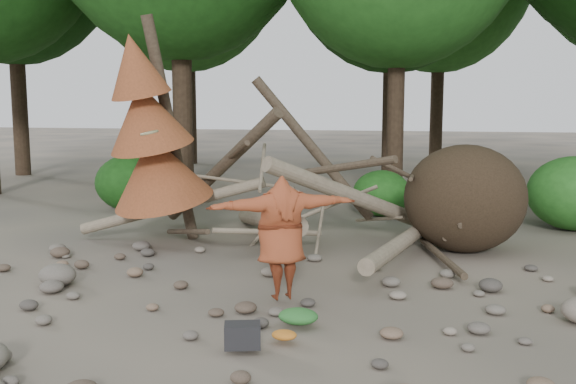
# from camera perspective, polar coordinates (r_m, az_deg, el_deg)

# --- Properties ---
(ground) EXTENTS (120.00, 120.00, 0.00)m
(ground) POSITION_cam_1_polar(r_m,az_deg,el_deg) (8.41, -1.96, -10.88)
(ground) COLOR #514C44
(ground) RESTS_ON ground
(deadfall_pile) EXTENTS (8.55, 5.24, 3.30)m
(deadfall_pile) POSITION_cam_1_polar(r_m,az_deg,el_deg) (12.05, 12.69, -0.71)
(deadfall_pile) COLOR #332619
(deadfall_pile) RESTS_ON ground
(dead_conifer) EXTENTS (2.06, 2.16, 4.35)m
(dead_conifer) POSITION_cam_1_polar(r_m,az_deg,el_deg) (12.23, -12.07, 4.90)
(dead_conifer) COLOR #4C3F30
(dead_conifer) RESTS_ON ground
(bush_left) EXTENTS (1.80, 1.80, 1.44)m
(bush_left) POSITION_cam_1_polar(r_m,az_deg,el_deg) (16.82, -13.76, 0.82)
(bush_left) COLOR #194C14
(bush_left) RESTS_ON ground
(bush_mid) EXTENTS (1.40, 1.40, 1.12)m
(bush_mid) POSITION_cam_1_polar(r_m,az_deg,el_deg) (15.69, 8.32, -0.11)
(bush_mid) COLOR #22601B
(bush_mid) RESTS_ON ground
(bush_right) EXTENTS (2.00, 2.00, 1.60)m
(bush_right) POSITION_cam_1_polar(r_m,az_deg,el_deg) (15.09, 24.16, -0.10)
(bush_right) COLOR #2B7223
(bush_right) RESTS_ON ground
(frisbee_thrower) EXTENTS (2.82, 1.53, 2.29)m
(frisbee_thrower) POSITION_cam_1_polar(r_m,az_deg,el_deg) (8.64, -0.61, -4.04)
(frisbee_thrower) COLOR #943E21
(frisbee_thrower) RESTS_ON ground
(backpack) EXTENTS (0.45, 0.36, 0.26)m
(backpack) POSITION_cam_1_polar(r_m,az_deg,el_deg) (7.20, -4.07, -13.04)
(backpack) COLOR black
(backpack) RESTS_ON ground
(cloth_green) EXTENTS (0.49, 0.41, 0.18)m
(cloth_green) POSITION_cam_1_polar(r_m,az_deg,el_deg) (7.94, 0.92, -11.32)
(cloth_green) COLOR #2C6E2D
(cloth_green) RESTS_ON ground
(cloth_orange) EXTENTS (0.29, 0.24, 0.10)m
(cloth_orange) POSITION_cam_1_polar(r_m,az_deg,el_deg) (7.44, -0.34, -12.95)
(cloth_orange) COLOR #C46F21
(cloth_orange) RESTS_ON ground
(boulder_mid_left) EXTENTS (0.55, 0.50, 0.33)m
(boulder_mid_left) POSITION_cam_1_polar(r_m,az_deg,el_deg) (10.24, -19.80, -6.95)
(boulder_mid_left) COLOR #696259
(boulder_mid_left) RESTS_ON ground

